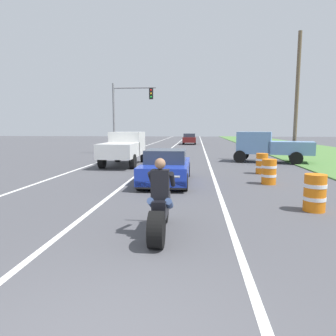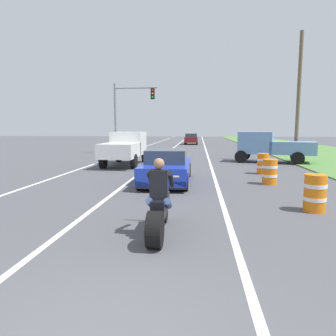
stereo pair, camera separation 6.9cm
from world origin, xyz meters
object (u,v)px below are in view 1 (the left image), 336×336
object	(u,v)px
motorcycle_with_rider	(160,208)
construction_barrel_nearest	(315,193)
construction_barrel_far	(262,164)
distant_car_far_ahead	(189,139)
pickup_truck_right_shoulder_light_blue	(269,145)
construction_barrel_mid	(269,172)
traffic_light_mast_near	(126,108)
sports_car_blue	(166,168)
pickup_truck_left_lane_white	(124,147)

from	to	relation	value
motorcycle_with_rider	construction_barrel_nearest	xyz separation A→B (m)	(3.88, 2.29, -0.09)
construction_barrel_nearest	construction_barrel_far	xyz separation A→B (m)	(0.02, 6.73, 0.00)
distant_car_far_ahead	motorcycle_with_rider	bearing A→B (deg)	-89.55
motorcycle_with_rider	pickup_truck_right_shoulder_light_blue	bearing A→B (deg)	69.12
construction_barrel_mid	motorcycle_with_rider	bearing A→B (deg)	-119.98
traffic_light_mast_near	sports_car_blue	bearing A→B (deg)	-70.64
motorcycle_with_rider	construction_barrel_far	bearing A→B (deg)	66.62
traffic_light_mast_near	distant_car_far_ahead	bearing A→B (deg)	72.93
sports_car_blue	distant_car_far_ahead	world-z (taller)	distant_car_far_ahead
construction_barrel_mid	distant_car_far_ahead	world-z (taller)	distant_car_far_ahead
construction_barrel_far	construction_barrel_mid	bearing A→B (deg)	-96.23
construction_barrel_nearest	motorcycle_with_rider	bearing A→B (deg)	-149.46
traffic_light_mast_near	construction_barrel_mid	distance (m)	16.62
sports_car_blue	construction_barrel_far	distance (m)	5.26
distant_car_far_ahead	construction_barrel_nearest	bearing A→B (deg)	-82.99
pickup_truck_left_lane_white	distant_car_far_ahead	distance (m)	24.53
pickup_truck_right_shoulder_light_blue	distant_car_far_ahead	distance (m)	22.76
pickup_truck_left_lane_white	motorcycle_with_rider	bearing A→B (deg)	-73.04
sports_car_blue	pickup_truck_right_shoulder_light_blue	world-z (taller)	pickup_truck_right_shoulder_light_blue
construction_barrel_mid	construction_barrel_far	distance (m)	2.81
pickup_truck_right_shoulder_light_blue	construction_barrel_nearest	bearing A→B (deg)	-97.29
distant_car_far_ahead	pickup_truck_left_lane_white	bearing A→B (deg)	-97.83
construction_barrel_mid	sports_car_blue	bearing A→B (deg)	-178.73
pickup_truck_left_lane_white	construction_barrel_nearest	world-z (taller)	pickup_truck_left_lane_white
construction_barrel_mid	construction_barrel_nearest	bearing A→B (deg)	-85.81
sports_car_blue	traffic_light_mast_near	size ratio (longest dim) A/B	0.72
construction_barrel_nearest	traffic_light_mast_near	bearing A→B (deg)	117.65
sports_car_blue	distant_car_far_ahead	bearing A→B (deg)	89.60
pickup_truck_left_lane_white	distant_car_far_ahead	xyz separation A→B (m)	(3.34, 24.30, -0.33)
construction_barrel_nearest	distant_car_far_ahead	xyz separation A→B (m)	(-4.17, 33.91, 0.27)
pickup_truck_right_shoulder_light_blue	construction_barrel_mid	world-z (taller)	pickup_truck_right_shoulder_light_blue
motorcycle_with_rider	sports_car_blue	bearing A→B (deg)	94.61
motorcycle_with_rider	construction_barrel_mid	bearing A→B (deg)	60.02
construction_barrel_nearest	construction_barrel_mid	bearing A→B (deg)	94.19
pickup_truck_right_shoulder_light_blue	construction_barrel_far	bearing A→B (deg)	-106.29
sports_car_blue	distant_car_far_ahead	xyz separation A→B (m)	(0.21, 30.06, 0.14)
construction_barrel_mid	distant_car_far_ahead	bearing A→B (deg)	97.38
motorcycle_with_rider	traffic_light_mast_near	world-z (taller)	traffic_light_mast_near
construction_barrel_far	motorcycle_with_rider	bearing A→B (deg)	-113.38
traffic_light_mast_near	distant_car_far_ahead	world-z (taller)	traffic_light_mast_near
sports_car_blue	construction_barrel_mid	bearing A→B (deg)	1.27
pickup_truck_left_lane_white	construction_barrel_far	world-z (taller)	pickup_truck_left_lane_white
construction_barrel_mid	pickup_truck_right_shoulder_light_blue	bearing A→B (deg)	77.17
pickup_truck_right_shoulder_light_blue	construction_barrel_far	distance (m)	5.39
traffic_light_mast_near	motorcycle_with_rider	bearing A→B (deg)	-75.02
sports_car_blue	traffic_light_mast_near	bearing A→B (deg)	109.36
motorcycle_with_rider	construction_barrel_nearest	distance (m)	4.51
sports_car_blue	pickup_truck_left_lane_white	size ratio (longest dim) A/B	0.90
construction_barrel_nearest	sports_car_blue	bearing A→B (deg)	138.68
motorcycle_with_rider	pickup_truck_left_lane_white	size ratio (longest dim) A/B	0.46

